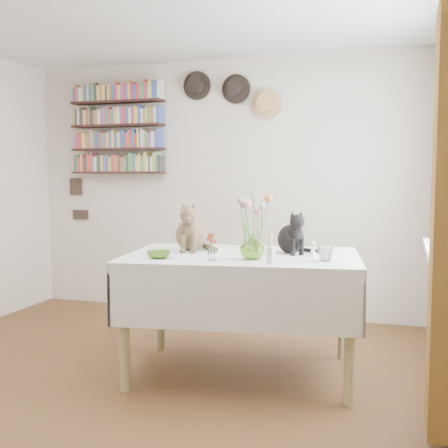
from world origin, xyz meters
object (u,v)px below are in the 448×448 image
(dining_table, at_px, (242,284))
(bookshelf_unit, at_px, (118,129))
(tabby_cat, at_px, (191,226))
(black_cat, at_px, (291,231))
(flower_vase, at_px, (252,246))

(dining_table, bearing_deg, bookshelf_unit, 138.51)
(tabby_cat, height_order, bookshelf_unit, bookshelf_unit)
(tabby_cat, relative_size, black_cat, 1.17)
(flower_vase, bearing_deg, dining_table, 121.43)
(dining_table, height_order, black_cat, black_cat)
(tabby_cat, distance_m, black_cat, 0.71)
(dining_table, xyz_separation_m, flower_vase, (0.12, -0.19, 0.29))
(dining_table, height_order, tabby_cat, tabby_cat)
(dining_table, xyz_separation_m, black_cat, (0.30, 0.18, 0.36))
(dining_table, height_order, flower_vase, flower_vase)
(black_cat, height_order, bookshelf_unit, bookshelf_unit)
(tabby_cat, height_order, black_cat, tabby_cat)
(tabby_cat, distance_m, flower_vase, 0.60)
(tabby_cat, xyz_separation_m, black_cat, (0.70, 0.09, -0.03))
(flower_vase, height_order, bookshelf_unit, bookshelf_unit)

